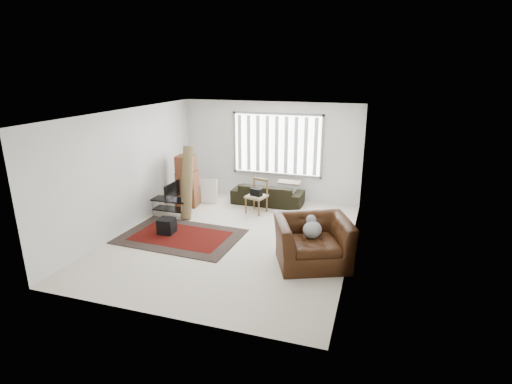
# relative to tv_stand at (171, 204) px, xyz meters

# --- Properties ---
(room) EXTENTS (6.00, 6.02, 2.71)m
(room) POSITION_rel_tv_stand_xyz_m (1.98, -0.30, 1.43)
(room) COLOR beige
(room) RESTS_ON ground
(persian_rug) EXTENTS (2.64, 1.82, 0.02)m
(persian_rug) POSITION_rel_tv_stand_xyz_m (0.84, -1.09, -0.31)
(persian_rug) COLOR black
(persian_rug) RESTS_ON ground
(tv_stand) EXTENTS (0.90, 0.41, 0.45)m
(tv_stand) POSITION_rel_tv_stand_xyz_m (0.00, 0.00, 0.00)
(tv_stand) COLOR black
(tv_stand) RESTS_ON ground
(tv) EXTENTS (0.09, 0.73, 0.42)m
(tv) POSITION_rel_tv_stand_xyz_m (0.00, -0.00, 0.33)
(tv) COLOR black
(tv) RESTS_ON tv_stand
(subwoofer) EXTENTS (0.36, 0.36, 0.34)m
(subwoofer) POSITION_rel_tv_stand_xyz_m (0.47, -1.03, -0.14)
(subwoofer) COLOR black
(subwoofer) RESTS_ON persian_rug
(moving_boxes) EXTENTS (0.61, 0.57, 1.36)m
(moving_boxes) POSITION_rel_tv_stand_xyz_m (0.04, 0.85, 0.31)
(moving_boxes) COLOR brown
(moving_boxes) RESTS_ON ground
(white_flatpack) EXTENTS (0.54, 0.28, 0.65)m
(white_flatpack) POSITION_rel_tv_stand_xyz_m (0.45, 1.25, 0.00)
(white_flatpack) COLOR silver
(white_flatpack) RESTS_ON ground
(rolled_rug) EXTENTS (0.27, 0.60, 1.78)m
(rolled_rug) POSITION_rel_tv_stand_xyz_m (0.46, 0.07, 0.57)
(rolled_rug) COLOR brown
(rolled_rug) RESTS_ON ground
(sofa) EXTENTS (1.92, 0.84, 0.73)m
(sofa) POSITION_rel_tv_stand_xyz_m (2.05, 1.64, 0.04)
(sofa) COLOR black
(sofa) RESTS_ON ground
(side_chair) EXTENTS (0.56, 0.56, 0.86)m
(side_chair) POSITION_rel_tv_stand_xyz_m (1.96, 0.91, 0.15)
(side_chair) COLOR #847356
(side_chair) RESTS_ON ground
(armchair) EXTENTS (1.71, 1.62, 1.01)m
(armchair) POSITION_rel_tv_stand_xyz_m (3.81, -1.42, 0.18)
(armchair) COLOR #351A0A
(armchair) RESTS_ON ground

